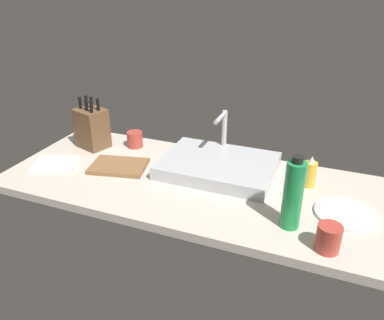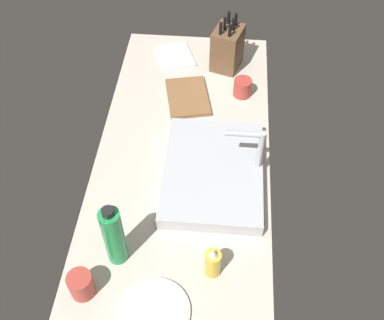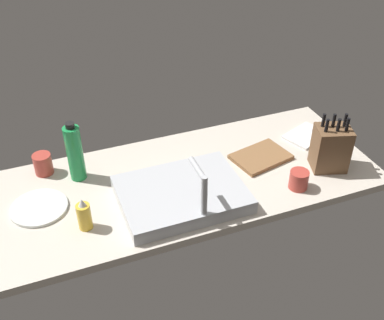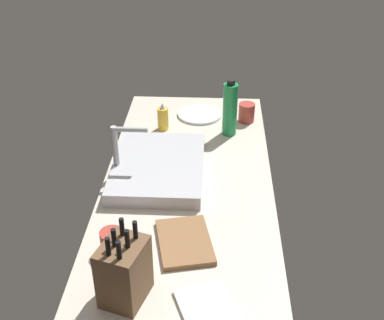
{
  "view_description": "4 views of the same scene",
  "coord_description": "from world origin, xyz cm",
  "px_view_note": "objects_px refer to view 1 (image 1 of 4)",
  "views": [
    {
      "loc": [
        51.19,
        -130.39,
        82.8
      ],
      "look_at": [
        -2.16,
        3.49,
        11.48
      ],
      "focal_mm": 35.94,
      "sensor_mm": 36.0,
      "label": 1
    },
    {
      "loc": [
        114.28,
        13.59,
        140.57
      ],
      "look_at": [
        5.59,
        4.29,
        11.33
      ],
      "focal_mm": 43.69,
      "sensor_mm": 36.0,
      "label": 2
    },
    {
      "loc": [
        53.65,
        144.92,
        125.12
      ],
      "look_at": [
        -2.05,
        1.01,
        12.93
      ],
      "focal_mm": 43.82,
      "sensor_mm": 36.0,
      "label": 3
    },
    {
      "loc": [
        -162.32,
        -10.06,
        115.33
      ],
      "look_at": [
        6.39,
        -1.41,
        10.48
      ],
      "focal_mm": 46.74,
      "sensor_mm": 36.0,
      "label": 4
    }
  ],
  "objects_px": {
    "faucet": "(223,131)",
    "ceramic_cup": "(135,139)",
    "dish_towel": "(55,164)",
    "coffee_mug": "(328,238)",
    "sink_basin": "(218,166)",
    "cutting_board": "(119,166)",
    "dinner_plate": "(346,213)",
    "water_bottle": "(293,195)",
    "soap_bottle": "(310,173)",
    "knife_block": "(92,128)"
  },
  "relations": [
    {
      "from": "water_bottle",
      "to": "dish_towel",
      "type": "distance_m",
      "value": 1.07
    },
    {
      "from": "soap_bottle",
      "to": "water_bottle",
      "type": "relative_size",
      "value": 0.5
    },
    {
      "from": "faucet",
      "to": "ceramic_cup",
      "type": "relative_size",
      "value": 2.86
    },
    {
      "from": "dish_towel",
      "to": "dinner_plate",
      "type": "bearing_deg",
      "value": 3.05
    },
    {
      "from": "dish_towel",
      "to": "coffee_mug",
      "type": "distance_m",
      "value": 1.2
    },
    {
      "from": "dish_towel",
      "to": "ceramic_cup",
      "type": "xyz_separation_m",
      "value": [
        0.24,
        0.31,
        0.03
      ]
    },
    {
      "from": "dish_towel",
      "to": "coffee_mug",
      "type": "relative_size",
      "value": 2.12
    },
    {
      "from": "knife_block",
      "to": "soap_bottle",
      "type": "distance_m",
      "value": 1.05
    },
    {
      "from": "knife_block",
      "to": "water_bottle",
      "type": "xyz_separation_m",
      "value": [
        1.02,
        -0.31,
        0.03
      ]
    },
    {
      "from": "sink_basin",
      "to": "water_bottle",
      "type": "xyz_separation_m",
      "value": [
        0.35,
        -0.29,
        0.1
      ]
    },
    {
      "from": "sink_basin",
      "to": "cutting_board",
      "type": "distance_m",
      "value": 0.44
    },
    {
      "from": "faucet",
      "to": "cutting_board",
      "type": "distance_m",
      "value": 0.5
    },
    {
      "from": "faucet",
      "to": "soap_bottle",
      "type": "distance_m",
      "value": 0.43
    },
    {
      "from": "sink_basin",
      "to": "coffee_mug",
      "type": "distance_m",
      "value": 0.61
    },
    {
      "from": "soap_bottle",
      "to": "dinner_plate",
      "type": "height_order",
      "value": "soap_bottle"
    },
    {
      "from": "cutting_board",
      "to": "dish_towel",
      "type": "xyz_separation_m",
      "value": [
        -0.28,
        -0.08,
        -0.0
      ]
    },
    {
      "from": "knife_block",
      "to": "coffee_mug",
      "type": "height_order",
      "value": "knife_block"
    },
    {
      "from": "cutting_board",
      "to": "dish_towel",
      "type": "distance_m",
      "value": 0.3
    },
    {
      "from": "cutting_board",
      "to": "dinner_plate",
      "type": "bearing_deg",
      "value": -0.84
    },
    {
      "from": "ceramic_cup",
      "to": "knife_block",
      "type": "bearing_deg",
      "value": -158.58
    },
    {
      "from": "sink_basin",
      "to": "soap_bottle",
      "type": "relative_size",
      "value": 3.62
    },
    {
      "from": "sink_basin",
      "to": "ceramic_cup",
      "type": "height_order",
      "value": "ceramic_cup"
    },
    {
      "from": "faucet",
      "to": "sink_basin",
      "type": "bearing_deg",
      "value": -79.97
    },
    {
      "from": "ceramic_cup",
      "to": "faucet",
      "type": "bearing_deg",
      "value": 5.78
    },
    {
      "from": "sink_basin",
      "to": "water_bottle",
      "type": "height_order",
      "value": "water_bottle"
    },
    {
      "from": "cutting_board",
      "to": "dinner_plate",
      "type": "xyz_separation_m",
      "value": [
        0.95,
        -0.01,
        -0.0
      ]
    },
    {
      "from": "soap_bottle",
      "to": "dish_towel",
      "type": "distance_m",
      "value": 1.11
    },
    {
      "from": "cutting_board",
      "to": "dinner_plate",
      "type": "relative_size",
      "value": 1.1
    },
    {
      "from": "sink_basin",
      "to": "cutting_board",
      "type": "height_order",
      "value": "sink_basin"
    },
    {
      "from": "faucet",
      "to": "ceramic_cup",
      "type": "distance_m",
      "value": 0.46
    },
    {
      "from": "knife_block",
      "to": "ceramic_cup",
      "type": "distance_m",
      "value": 0.22
    },
    {
      "from": "cutting_board",
      "to": "ceramic_cup",
      "type": "xyz_separation_m",
      "value": [
        -0.05,
        0.23,
        0.03
      ]
    },
    {
      "from": "dinner_plate",
      "to": "dish_towel",
      "type": "height_order",
      "value": "same"
    },
    {
      "from": "faucet",
      "to": "ceramic_cup",
      "type": "xyz_separation_m",
      "value": [
        -0.44,
        -0.04,
        -0.1
      ]
    },
    {
      "from": "dinner_plate",
      "to": "dish_towel",
      "type": "bearing_deg",
      "value": -176.95
    },
    {
      "from": "knife_block",
      "to": "ceramic_cup",
      "type": "relative_size",
      "value": 3.21
    },
    {
      "from": "coffee_mug",
      "to": "ceramic_cup",
      "type": "relative_size",
      "value": 1.16
    },
    {
      "from": "knife_block",
      "to": "dish_towel",
      "type": "relative_size",
      "value": 1.31
    },
    {
      "from": "cutting_board",
      "to": "sink_basin",
      "type": "bearing_deg",
      "value": 17.49
    },
    {
      "from": "soap_bottle",
      "to": "dish_towel",
      "type": "xyz_separation_m",
      "value": [
        -1.09,
        -0.23,
        -0.05
      ]
    },
    {
      "from": "water_bottle",
      "to": "soap_bottle",
      "type": "bearing_deg",
      "value": 84.63
    },
    {
      "from": "sink_basin",
      "to": "coffee_mug",
      "type": "xyz_separation_m",
      "value": [
        0.48,
        -0.37,
        0.02
      ]
    },
    {
      "from": "cutting_board",
      "to": "soap_bottle",
      "type": "bearing_deg",
      "value": 10.73
    },
    {
      "from": "coffee_mug",
      "to": "ceramic_cup",
      "type": "height_order",
      "value": "coffee_mug"
    },
    {
      "from": "cutting_board",
      "to": "dish_towel",
      "type": "bearing_deg",
      "value": -164.25
    },
    {
      "from": "faucet",
      "to": "dish_towel",
      "type": "height_order",
      "value": "faucet"
    },
    {
      "from": "faucet",
      "to": "cutting_board",
      "type": "bearing_deg",
      "value": -145.01
    },
    {
      "from": "dinner_plate",
      "to": "ceramic_cup",
      "type": "bearing_deg",
      "value": 166.16
    },
    {
      "from": "faucet",
      "to": "water_bottle",
      "type": "height_order",
      "value": "water_bottle"
    },
    {
      "from": "water_bottle",
      "to": "dinner_plate",
      "type": "distance_m",
      "value": 0.26
    }
  ]
}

